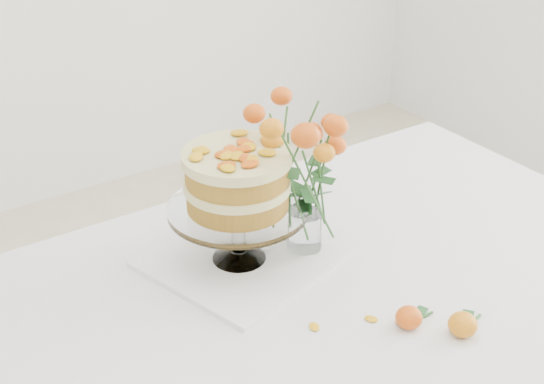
{
  "coord_description": "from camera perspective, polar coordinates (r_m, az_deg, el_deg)",
  "views": [
    {
      "loc": [
        -0.78,
        -0.95,
        1.63
      ],
      "look_at": [
        -0.05,
        0.14,
        0.91
      ],
      "focal_mm": 50.0,
      "sensor_mm": 36.0,
      "label": 1
    }
  ],
  "objects": [
    {
      "name": "loose_rose_near",
      "position": [
        1.4,
        14.17,
        -9.65
      ],
      "size": [
        0.09,
        0.05,
        0.04
      ],
      "rotation": [
        0.0,
        0.0,
        0.25
      ],
      "color": "orange",
      "rests_on": "table"
    },
    {
      "name": "napkin",
      "position": [
        1.56,
        -2.49,
        -5.13
      ],
      "size": [
        0.4,
        0.4,
        0.01
      ],
      "primitive_type": "cube",
      "rotation": [
        0.0,
        0.0,
        0.27
      ],
      "color": "white",
      "rests_on": "table"
    },
    {
      "name": "table",
      "position": [
        1.56,
        4.47,
        -9.01
      ],
      "size": [
        1.43,
        0.93,
        0.76
      ],
      "color": "tan",
      "rests_on": "ground"
    },
    {
      "name": "stray_petal_a",
      "position": [
        1.39,
        3.2,
        -10.11
      ],
      "size": [
        0.03,
        0.02,
        0.0
      ],
      "primitive_type": "ellipsoid",
      "color": "#E8A60E",
      "rests_on": "table"
    },
    {
      "name": "rose_vase",
      "position": [
        1.49,
        2.6,
        2.45
      ],
      "size": [
        0.29,
        0.29,
        0.36
      ],
      "rotation": [
        0.0,
        0.0,
        0.29
      ],
      "color": "white",
      "rests_on": "table"
    },
    {
      "name": "stray_petal_b",
      "position": [
        1.42,
        7.47,
        -9.46
      ],
      "size": [
        0.03,
        0.02,
        0.0
      ],
      "primitive_type": "ellipsoid",
      "color": "#E8A60E",
      "rests_on": "table"
    },
    {
      "name": "cake_stand",
      "position": [
        1.47,
        -2.63,
        0.48
      ],
      "size": [
        0.28,
        0.28,
        0.25
      ],
      "rotation": [
        0.0,
        0.0,
        -0.36
      ],
      "color": "white",
      "rests_on": "napkin"
    },
    {
      "name": "stray_petal_c",
      "position": [
        1.42,
        9.78,
        -9.68
      ],
      "size": [
        0.03,
        0.02,
        0.0
      ],
      "primitive_type": "ellipsoid",
      "color": "#E8A60E",
      "rests_on": "table"
    },
    {
      "name": "loose_rose_far",
      "position": [
        1.4,
        10.27,
        -9.28
      ],
      "size": [
        0.09,
        0.05,
        0.04
      ],
      "rotation": [
        0.0,
        0.0,
        0.04
      ],
      "color": "#D3420A",
      "rests_on": "table"
    }
  ]
}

